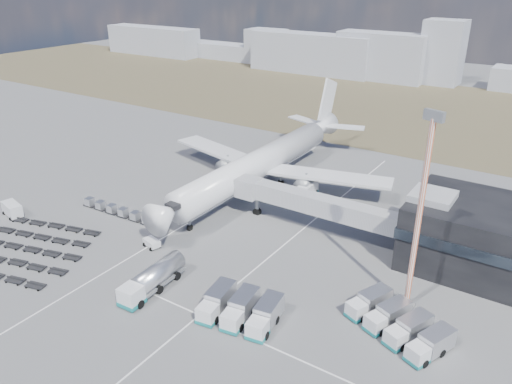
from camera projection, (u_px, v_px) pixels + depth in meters
The scene contains 15 objects.
ground at pixel (153, 253), 78.47m from camera, with size 420.00×420.00×0.00m, color #565659.
grass_strip at pixel (392, 107), 162.36m from camera, with size 420.00×90.00×0.01m, color #4B412D.
lane_markings at pixel (214, 263), 75.86m from camera, with size 47.12×110.00×0.01m.
jet_bridge at pixel (305, 201), 84.01m from camera, with size 30.30×3.80×7.05m.
airliner at pixel (264, 161), 101.00m from camera, with size 51.59×64.53×17.62m.
skyline at pixel (449, 62), 187.80m from camera, with size 313.01×22.24×23.82m.
fuel_tanker at pixel (153, 279), 68.71m from camera, with size 3.31×11.26×3.60m.
pushback_tug at pixel (152, 243), 79.88m from camera, with size 2.90×1.63×1.35m, color silver.
utility_van at pixel (12, 210), 89.77m from camera, with size 4.73×2.14×2.49m, color silver.
catering_truck at pixel (307, 190), 97.38m from camera, with size 2.71×5.90×2.65m.
service_trucks_near at pixel (241, 309), 63.11m from camera, with size 10.28×8.36×2.84m.
service_trucks_far at pixel (398, 322), 60.79m from camera, with size 13.48×10.58×2.64m.
uld_row at pixel (123, 212), 89.54m from camera, with size 19.55×2.29×1.51m.
baggage_dollies at pixel (21, 248), 79.08m from camera, with size 24.07×21.59×0.67m.
floodlight_mast at pixel (419, 217), 60.66m from camera, with size 2.53×2.05×26.54m.
Camera 1 is at (50.82, -47.63, 40.79)m, focal length 35.00 mm.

